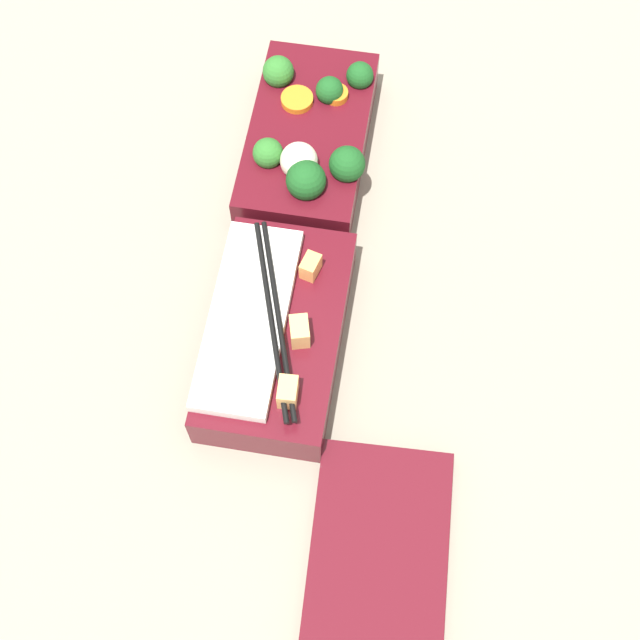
# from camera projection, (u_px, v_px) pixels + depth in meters

# --- Properties ---
(ground_plane) EXTENTS (3.00, 3.00, 0.00)m
(ground_plane) POSITION_uv_depth(u_px,v_px,m) (289.00, 248.00, 0.91)
(ground_plane) COLOR gray
(bento_tray_vegetable) EXTENTS (0.22, 0.13, 0.08)m
(bento_tray_vegetable) POSITION_uv_depth(u_px,v_px,m) (312.00, 141.00, 0.94)
(bento_tray_vegetable) COLOR #510F19
(bento_tray_vegetable) RESTS_ON ground_plane
(bento_tray_rice) EXTENTS (0.22, 0.12, 0.07)m
(bento_tray_rice) POSITION_uv_depth(u_px,v_px,m) (274.00, 334.00, 0.84)
(bento_tray_rice) COLOR #510F19
(bento_tray_rice) RESTS_ON ground_plane
(bento_lid) EXTENTS (0.22, 0.13, 0.02)m
(bento_lid) POSITION_uv_depth(u_px,v_px,m) (377.00, 568.00, 0.76)
(bento_lid) COLOR #510F19
(bento_lid) RESTS_ON ground_plane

